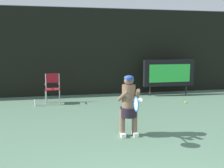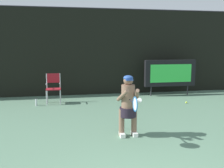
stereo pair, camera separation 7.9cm
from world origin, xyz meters
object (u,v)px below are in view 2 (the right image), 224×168
Objects in this scene: water_bottle at (36,102)px; tennis_ball_loose at (186,102)px; umpire_chair at (53,86)px; tennis_player at (128,104)px; tennis_racket at (135,104)px; scoreboard at (170,73)px.

tennis_ball_loose is (5.37, -0.60, -0.09)m from water_bottle.
umpire_chair is 15.88× the size of tennis_ball_loose.
tennis_player is at bearing -54.87° from water_bottle.
water_bottle is 0.44× the size of tennis_racket.
umpire_chair is at bearing 168.95° from tennis_ball_loose.
scoreboard is at bearing 56.45° from tennis_player.
tennis_racket reaches higher than water_bottle.
tennis_racket is (2.41, -4.12, 0.79)m from water_bottle.
tennis_player is at bearing -64.06° from umpire_chair.
tennis_player is 2.37× the size of tennis_racket.
umpire_chair is 4.22m from tennis_player.
tennis_player is (2.44, -3.47, 0.64)m from water_bottle.
water_bottle is 0.19× the size of tennis_player.
scoreboard reaches higher than umpire_chair.
scoreboard is 5.51m from water_bottle.
tennis_player is at bearing -135.62° from tennis_ball_loose.
tennis_racket is at bearing -92.28° from tennis_player.
water_bottle is at bearing 104.64° from tennis_racket.
water_bottle is at bearing -170.04° from scoreboard.
tennis_racket is at bearing -67.74° from umpire_chair.
tennis_player is at bearing 72.00° from tennis_racket.
tennis_player is at bearing -123.55° from scoreboard.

